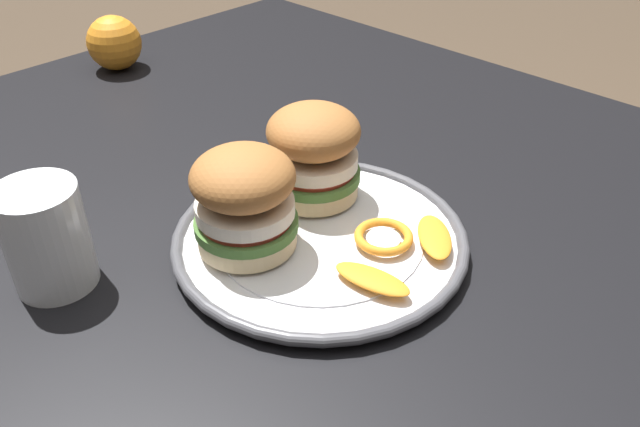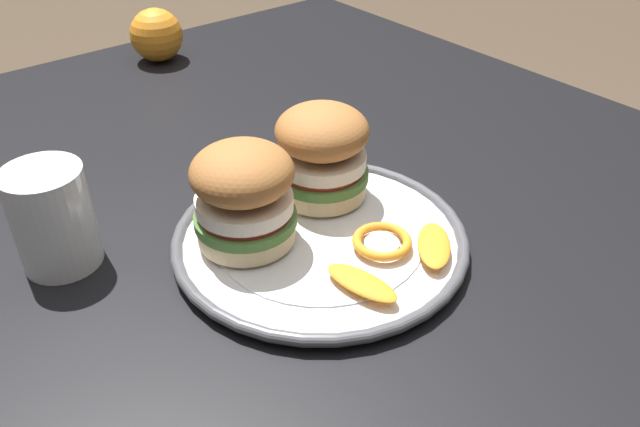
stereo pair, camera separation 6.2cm
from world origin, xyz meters
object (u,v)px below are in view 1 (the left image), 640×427
Objects in this scene: sandwich_half_left at (244,199)px; sandwich_half_right at (314,151)px; dinner_plate at (320,239)px; drinking_glass at (48,243)px; dining_table at (323,316)px; whole_orange at (114,43)px.

sandwich_half_left is 1.10× the size of sandwich_half_right.
drinking_glass is (-0.14, -0.21, 0.04)m from dinner_plate.
sandwich_half_left and sandwich_half_right have the same top height.
dinner_plate reaches higher than dining_table.
sandwich_half_left reaches higher than whole_orange.
drinking_glass is at bearing -108.47° from sandwich_half_right.
dining_table is 0.18m from sandwich_half_right.
sandwich_half_left is 1.32× the size of whole_orange.
dining_table is 13.12× the size of drinking_glass.
drinking_glass is at bearing -123.88° from dinner_plate.
sandwich_half_right is at bearing 98.54° from sandwich_half_left.
whole_orange is at bearing 172.76° from sandwich_half_right.
whole_orange is at bearing 168.71° from dinner_plate.
dinner_plate is at bearing -11.29° from whole_orange.
dinner_plate is 0.09m from sandwich_half_right.
sandwich_half_left reaches higher than drinking_glass.
whole_orange is at bearing 142.37° from drinking_glass.
dining_table is at bearing -39.47° from sandwich_half_right.
drinking_glass is (-0.10, -0.15, -0.02)m from sandwich_half_left.
whole_orange is (-0.56, 0.11, 0.13)m from dining_table.
sandwich_half_right is 0.27m from drinking_glass.
dinner_plate is 3.51× the size of whole_orange.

